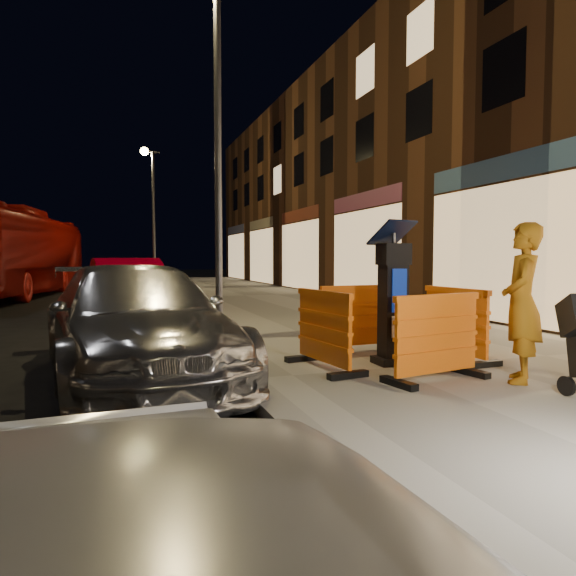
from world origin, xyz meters
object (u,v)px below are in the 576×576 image
object	(u,v)px
barrier_back	(359,318)
car_red	(129,318)
car_silver	(136,377)
man	(522,303)
barrier_kerbside	(324,330)
barrier_bldgside	(455,323)
bus_doubledecker	(15,296)
parking_kiosk	(393,297)
barrier_front	(437,338)

from	to	relation	value
barrier_back	car_red	world-z (taller)	barrier_back
car_silver	man	distance (m)	4.65
barrier_kerbside	man	bearing A→B (deg)	-133.39
barrier_bldgside	car_red	world-z (taller)	barrier_bldgside
barrier_bldgside	bus_doubledecker	xyz separation A→B (m)	(-8.02, 16.57, -0.63)
parking_kiosk	man	distance (m)	1.54
barrier_front	bus_doubledecker	distance (m)	18.90
barrier_back	man	bearing A→B (deg)	-72.06
parking_kiosk	car_silver	distance (m)	3.41
barrier_kerbside	man	xyz separation A→B (m)	(1.79, -1.29, 0.39)
man	barrier_back	bearing A→B (deg)	-118.76
barrier_kerbside	bus_doubledecker	size ratio (longest dim) A/B	0.10
car_red	bus_doubledecker	xyz separation A→B (m)	(-4.03, 8.96, 0.00)
barrier_back	car_silver	xyz separation A→B (m)	(-3.12, -0.02, -0.63)
barrier_front	barrier_bldgside	bearing A→B (deg)	34.41
parking_kiosk	man	size ratio (longest dim) A/B	0.99
parking_kiosk	car_red	distance (m)	8.26
barrier_bldgside	man	world-z (taller)	man
parking_kiosk	bus_doubledecker	distance (m)	18.04
car_silver	bus_doubledecker	size ratio (longest dim) A/B	0.41
barrier_back	bus_doubledecker	size ratio (longest dim) A/B	0.10
barrier_kerbside	car_red	xyz separation A→B (m)	(-2.09, 7.61, -0.63)
bus_doubledecker	parking_kiosk	bearing A→B (deg)	-59.59
barrier_front	man	xyz separation A→B (m)	(0.84, -0.34, 0.39)
bus_doubledecker	man	bearing A→B (deg)	-58.81
barrier_back	barrier_bldgside	world-z (taller)	same
barrier_bldgside	bus_doubledecker	distance (m)	18.42
barrier_bldgside	bus_doubledecker	bearing A→B (deg)	22.25
barrier_back	man	distance (m)	2.42
parking_kiosk	car_red	size ratio (longest dim) A/B	0.38
bus_doubledecker	barrier_back	bearing A→B (deg)	-58.34
barrier_front	barrier_back	world-z (taller)	same
barrier_kerbside	bus_doubledecker	world-z (taller)	bus_doubledecker
parking_kiosk	car_red	xyz separation A→B (m)	(-3.04, 7.61, -1.01)
barrier_front	barrier_bldgside	world-z (taller)	same
barrier_kerbside	man	world-z (taller)	man
parking_kiosk	barrier_bldgside	bearing A→B (deg)	-5.59
barrier_front	barrier_kerbside	bearing A→B (deg)	124.41
barrier_bldgside	car_red	bearing A→B (deg)	24.08
barrier_bldgside	man	distance (m)	1.35
barrier_back	bus_doubledecker	distance (m)	17.16
bus_doubledecker	car_red	bearing A→B (deg)	-58.46
barrier_front	man	size ratio (longest dim) A/B	0.71
parking_kiosk	barrier_kerbside	distance (m)	1.02
parking_kiosk	barrier_back	xyz separation A→B (m)	(0.00, 0.95, -0.38)
barrier_kerbside	car_silver	size ratio (longest dim) A/B	0.25
barrier_kerbside	car_red	bearing A→B (deg)	7.77
barrier_front	barrier_back	xyz separation A→B (m)	(0.00, 1.90, 0.00)
car_red	bus_doubledecker	distance (m)	9.82
car_silver	man	bearing A→B (deg)	-36.92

